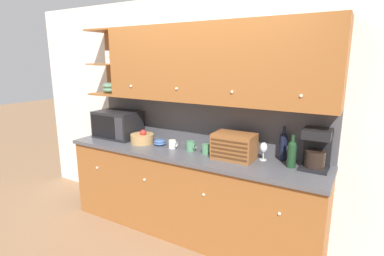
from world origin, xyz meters
name	(u,v)px	position (x,y,z in m)	size (l,w,h in m)	color
ground_plane	(201,219)	(0.00, 0.00, 0.00)	(24.00, 24.00, 0.00)	#896647
wall_back	(203,114)	(0.00, 0.03, 1.30)	(5.27, 0.06, 2.60)	silver
counter_unit	(188,192)	(0.00, -0.30, 0.48)	(2.89, 0.63, 0.95)	#935628
backsplash_panel	(201,122)	(0.00, -0.01, 1.22)	(2.87, 0.01, 0.53)	#4C4C51
upper_cabinets	(208,64)	(0.17, -0.18, 1.87)	(2.87, 0.38, 0.79)	#935628
microwave	(117,124)	(-1.07, -0.24, 1.12)	(0.55, 0.38, 0.33)	black
fruit_basket	(142,138)	(-0.63, -0.30, 1.01)	(0.27, 0.27, 0.17)	#A87F4C
bowl_stack_on_counter	(160,142)	(-0.40, -0.26, 0.99)	(0.14, 0.14, 0.07)	#3D5B93
mug	(173,144)	(-0.20, -0.29, 1.00)	(0.09, 0.08, 0.09)	silver
mug_patterned_third	(191,146)	(0.02, -0.27, 1.00)	(0.10, 0.09, 0.11)	#4C845B
mug_blue_second	(206,149)	(0.21, -0.28, 1.00)	(0.10, 0.09, 0.10)	#4C845B
bread_box	(234,146)	(0.52, -0.28, 1.08)	(0.40, 0.27, 0.26)	brown
wine_glass	(264,148)	(0.79, -0.18, 1.07)	(0.07, 0.07, 0.18)	silver
second_wine_bottle	(283,145)	(0.95, -0.08, 1.10)	(0.07, 0.07, 0.34)	black
wine_bottle	(292,153)	(1.07, -0.24, 1.09)	(0.08, 0.08, 0.30)	#19381E
coffee_maker	(316,149)	(1.26, -0.18, 1.14)	(0.23, 0.24, 0.37)	black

